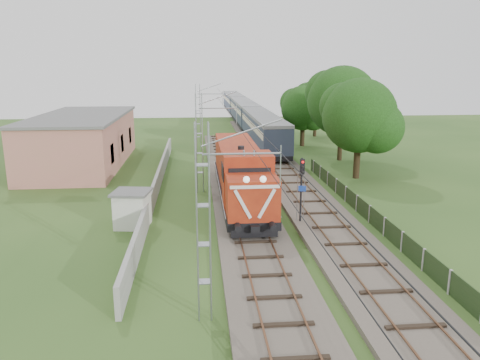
{
  "coord_description": "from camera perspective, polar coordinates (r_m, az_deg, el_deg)",
  "views": [
    {
      "loc": [
        -3.17,
        -25.35,
        10.01
      ],
      "look_at": [
        -0.21,
        6.65,
        2.2
      ],
      "focal_mm": 35.0,
      "sensor_mm": 36.0,
      "label": 1
    }
  ],
  "objects": [
    {
      "name": "relay_hut",
      "position": [
        30.65,
        -13.0,
        -3.43
      ],
      "size": [
        2.6,
        2.6,
        2.35
      ],
      "color": "silver",
      "rests_on": "ground"
    },
    {
      "name": "catenary",
      "position": [
        37.82,
        -4.89,
        4.54
      ],
      "size": [
        3.31,
        70.0,
        8.0
      ],
      "color": "gray",
      "rests_on": "ground"
    },
    {
      "name": "boundary_wall",
      "position": [
        38.62,
        -10.07,
        -0.43
      ],
      "size": [
        0.25,
        40.0,
        1.5
      ],
      "primitive_type": "cube",
      "color": "#9E9E99",
      "rests_on": "ground"
    },
    {
      "name": "track_side",
      "position": [
        47.11,
        4.83,
        1.57
      ],
      "size": [
        4.2,
        80.0,
        0.45
      ],
      "color": "#6B6054",
      "rests_on": "ground"
    },
    {
      "name": "track_main",
      "position": [
        33.95,
        0.31,
        -3.16
      ],
      "size": [
        4.2,
        70.0,
        0.45
      ],
      "color": "#6B6054",
      "rests_on": "ground"
    },
    {
      "name": "tree_b",
      "position": [
        51.81,
        12.46,
        9.28
      ],
      "size": [
        7.84,
        7.46,
        10.16
      ],
      "color": "#352615",
      "rests_on": "ground"
    },
    {
      "name": "coach_rake",
      "position": [
        81.46,
        0.51,
        8.43
      ],
      "size": [
        3.13,
        69.73,
        3.61
      ],
      "color": "black",
      "rests_on": "ground"
    },
    {
      "name": "tree_d",
      "position": [
        69.61,
        9.3,
        9.44
      ],
      "size": [
        6.31,
        6.01,
        8.18
      ],
      "color": "#352615",
      "rests_on": "ground"
    },
    {
      "name": "fence",
      "position": [
        31.89,
        15.53,
        -4.02
      ],
      "size": [
        0.12,
        32.0,
        1.2
      ],
      "color": "black",
      "rests_on": "ground"
    },
    {
      "name": "ground",
      "position": [
        27.43,
        1.74,
        -7.75
      ],
      "size": [
        140.0,
        140.0,
        0.0
      ],
      "primitive_type": "plane",
      "color": "#2B4D1D",
      "rests_on": "ground"
    },
    {
      "name": "tree_c",
      "position": [
        60.75,
        7.78,
        8.63
      ],
      "size": [
        5.95,
        5.67,
        7.72
      ],
      "color": "#352615",
      "rests_on": "ground"
    },
    {
      "name": "signal_post",
      "position": [
        29.74,
        7.53,
        0.02
      ],
      "size": [
        0.48,
        0.38,
        4.45
      ],
      "color": "black",
      "rests_on": "ground"
    },
    {
      "name": "tree_a",
      "position": [
        43.54,
        14.47,
        7.5
      ],
      "size": [
        7.0,
        6.67,
        9.08
      ],
      "color": "#352615",
      "rests_on": "ground"
    },
    {
      "name": "station_building",
      "position": [
        51.28,
        -18.61,
        4.68
      ],
      "size": [
        8.4,
        20.4,
        5.22
      ],
      "color": "#AF725E",
      "rests_on": "ground"
    },
    {
      "name": "locomotive",
      "position": [
        35.01,
        0.05,
        0.99
      ],
      "size": [
        3.15,
        17.97,
        4.56
      ],
      "color": "black",
      "rests_on": "ground"
    }
  ]
}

